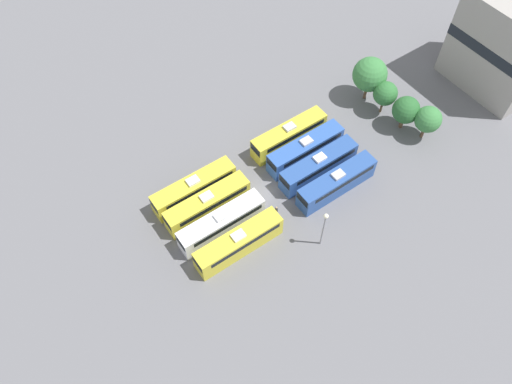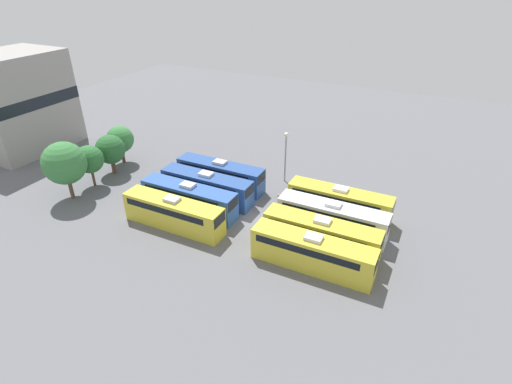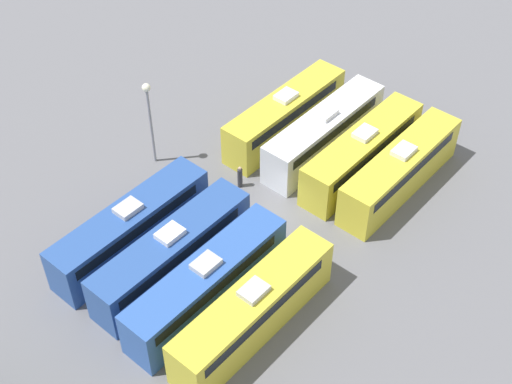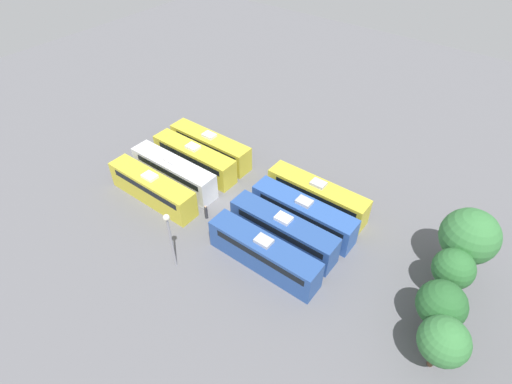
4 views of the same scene
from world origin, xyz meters
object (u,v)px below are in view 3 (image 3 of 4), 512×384
bus_4 (253,309)px  bus_1 (362,152)px  bus_7 (131,227)px  worker_person (240,177)px  bus_0 (400,169)px  light_pole (149,109)px  bus_3 (285,114)px  bus_2 (324,132)px  bus_5 (207,283)px  bus_6 (172,253)px

bus_4 → bus_1: bearing=-78.2°
bus_1 → bus_7: size_ratio=1.00×
bus_1 → worker_person: bearing=51.6°
bus_0 → bus_7: size_ratio=1.00×
bus_0 → light_pole: 17.90m
bus_3 → bus_7: 15.58m
bus_2 → bus_3: same height
bus_1 → bus_5: bearing=89.7°
bus_0 → light_pole: (15.14, 9.08, 2.91)m
bus_3 → bus_2: bearing=-176.4°
bus_5 → bus_6: bearing=-5.7°
light_pole → bus_0: bearing=-149.0°
bus_3 → light_pole: (5.14, 8.77, 2.91)m
bus_5 → bus_7: bearing=-1.1°
light_pole → bus_4: bearing=156.6°
bus_7 → worker_person: size_ratio=6.50×
bus_3 → bus_4: 18.45m
bus_7 → bus_3: bearing=-89.9°
bus_0 → bus_1: same height
bus_6 → worker_person: bearing=-76.2°
bus_4 → bus_2: bearing=-66.9°
bus_3 → bus_5: (-6.83, 15.71, 0.00)m
bus_6 → light_pole: bearing=-37.2°
bus_1 → bus_4: same height
bus_0 → bus_1: (3.07, 0.15, 0.00)m
bus_6 → bus_7: same height
bus_7 → bus_4: bearing=-178.9°
bus_1 → light_pole: 15.29m
worker_person → bus_2: bearing=-106.5°
bus_2 → bus_5: 16.27m
bus_6 → bus_5: bearing=174.3°
bus_5 → light_pole: 14.14m
bus_3 → bus_5: same height
bus_4 → light_pole: 16.94m
bus_4 → bus_6: 6.62m
worker_person → light_pole: 7.90m
bus_6 → light_pole: 11.31m
bus_3 → worker_person: bus_3 is taller
bus_3 → bus_4: (-10.18, 15.39, 0.00)m
bus_1 → bus_5: size_ratio=1.00×
bus_2 → bus_4: 16.98m
bus_2 → bus_7: size_ratio=1.00×
bus_0 → bus_4: 15.71m
bus_7 → worker_person: bearing=-99.0°
bus_7 → bus_5: bearing=178.9°
bus_6 → bus_3: bearing=-77.0°
bus_3 → bus_7: (-0.04, 15.58, 0.00)m
bus_4 → bus_7: size_ratio=1.00×
bus_7 → light_pole: (5.18, -6.81, 2.91)m
bus_2 → worker_person: bus_2 is taller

